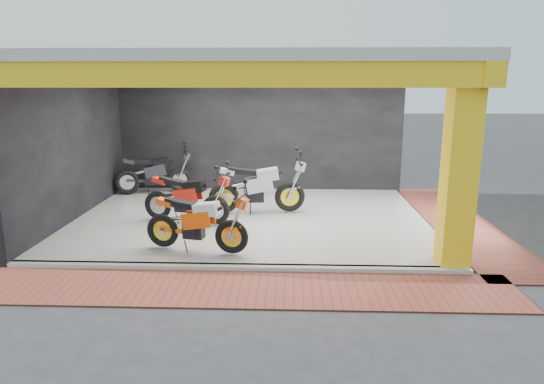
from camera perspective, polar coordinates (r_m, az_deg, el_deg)
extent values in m
plane|color=#2D2D30|center=(9.46, -3.50, -6.86)|extent=(80.00, 80.00, 0.00)
cube|color=silver|center=(11.34, -2.52, -3.19)|extent=(8.00, 6.00, 0.10)
cube|color=beige|center=(10.90, -2.71, 15.04)|extent=(8.40, 6.40, 0.20)
cube|color=black|center=(14.06, -1.56, 7.05)|extent=(8.20, 0.20, 3.50)
cube|color=black|center=(12.04, -22.53, 5.05)|extent=(0.20, 6.20, 3.50)
cube|color=yellow|center=(8.71, 21.19, 2.45)|extent=(0.50, 0.50, 3.50)
cube|color=yellow|center=(7.90, -4.57, 13.60)|extent=(8.40, 0.30, 0.40)
cube|color=yellow|center=(11.28, 18.54, 12.81)|extent=(0.30, 6.40, 0.40)
cube|color=silver|center=(8.50, -4.19, -8.88)|extent=(8.00, 0.20, 0.10)
cube|color=brown|center=(7.80, -4.82, -11.26)|extent=(9.00, 1.40, 0.03)
cube|color=brown|center=(11.96, 21.10, -3.38)|extent=(1.40, 7.00, 0.03)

